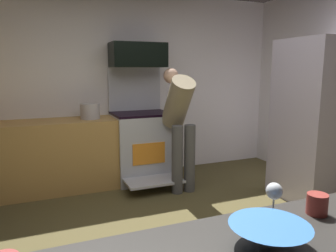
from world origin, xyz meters
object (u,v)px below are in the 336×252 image
(mug_tea, at_px, (317,204))
(stock_pot, at_px, (90,111))
(oven_range, at_px, (141,144))
(person_cook, at_px, (179,119))
(wine_glass_near, at_px, (274,193))
(microwave, at_px, (138,55))
(refrigerator, at_px, (319,120))
(mixing_bowl_prep, at_px, (269,236))

(mug_tea, height_order, stock_pot, stock_pot)
(oven_range, distance_m, person_cook, 0.75)
(oven_range, bearing_deg, wine_glass_near, -97.17)
(microwave, xyz_separation_m, refrigerator, (1.77, -1.49, -0.79))
(refrigerator, relative_size, stock_pot, 7.53)
(person_cook, height_order, stock_pot, person_cook)
(microwave, relative_size, person_cook, 0.48)
(oven_range, distance_m, refrigerator, 2.29)
(mixing_bowl_prep, relative_size, mug_tea, 3.19)
(mixing_bowl_prep, bearing_deg, refrigerator, 40.00)
(person_cook, bearing_deg, stock_pot, 152.00)
(refrigerator, bearing_deg, oven_range, 141.73)
(oven_range, xyz_separation_m, mixing_bowl_prep, (-0.57, -3.36, 0.43))
(microwave, bearing_deg, mug_tea, -93.43)
(refrigerator, distance_m, mixing_bowl_prep, 3.05)
(mug_tea, bearing_deg, person_cook, 78.68)
(wine_glass_near, xyz_separation_m, mug_tea, (0.20, -0.05, -0.07))
(microwave, distance_m, mixing_bowl_prep, 3.58)
(microwave, bearing_deg, wine_glass_near, -96.96)
(refrigerator, distance_m, person_cook, 1.67)
(oven_range, bearing_deg, mug_tea, -93.53)
(wine_glass_near, bearing_deg, refrigerator, 39.38)
(mixing_bowl_prep, bearing_deg, stock_pot, 91.83)
(oven_range, distance_m, wine_glass_near, 3.23)
(mixing_bowl_prep, distance_m, stock_pot, 3.37)
(microwave, xyz_separation_m, wine_glass_near, (-0.40, -3.26, -0.71))
(stock_pot, bearing_deg, oven_range, -1.12)
(microwave, distance_m, mug_tea, 3.41)
(microwave, bearing_deg, mixing_bowl_prep, -99.43)
(microwave, height_order, mixing_bowl_prep, microwave)
(person_cook, relative_size, stock_pot, 6.22)
(microwave, relative_size, mixing_bowl_prep, 2.51)
(person_cook, xyz_separation_m, mug_tea, (-0.54, -2.69, 0.03))
(person_cook, height_order, mug_tea, person_cook)
(person_cook, bearing_deg, wine_glass_near, -105.62)
(microwave, xyz_separation_m, mug_tea, (-0.20, -3.31, -0.78))
(oven_range, xyz_separation_m, stock_pot, (-0.68, 0.01, 0.49))
(mixing_bowl_prep, height_order, mug_tea, mug_tea)
(refrigerator, relative_size, person_cook, 1.21)
(person_cook, bearing_deg, mug_tea, -101.32)
(microwave, xyz_separation_m, mixing_bowl_prep, (-0.57, -3.45, -0.78))
(wine_glass_near, bearing_deg, mug_tea, -13.62)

